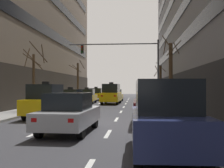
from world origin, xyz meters
The scene contains 33 objects.
ground_plane centered at (0.00, 0.00, 0.00)m, with size 120.00×120.00×0.00m, color #38383D.
sidewalk_right centered at (5.78, 0.00, 0.07)m, with size 2.52×80.00×0.14m, color gray.
lane_stripe_l1_s3 centered at (-1.51, -3.00, 0.00)m, with size 0.16×2.00×0.01m, color silver.
lane_stripe_l1_s4 centered at (-1.51, 2.00, 0.00)m, with size 0.16×2.00×0.01m, color silver.
lane_stripe_l1_s5 centered at (-1.51, 7.00, 0.00)m, with size 0.16×2.00×0.01m, color silver.
lane_stripe_l1_s6 centered at (-1.51, 12.00, 0.00)m, with size 0.16×2.00×0.01m, color silver.
lane_stripe_l1_s7 centered at (-1.51, 17.00, 0.00)m, with size 0.16×2.00×0.01m, color silver.
lane_stripe_l1_s8 centered at (-1.51, 22.00, 0.00)m, with size 0.16×2.00×0.01m, color silver.
lane_stripe_l1_s9 centered at (-1.51, 27.00, 0.00)m, with size 0.16×2.00×0.01m, color silver.
lane_stripe_l1_s10 centered at (-1.51, 32.00, 0.00)m, with size 0.16×2.00×0.01m, color silver.
lane_stripe_l2_s3 centered at (1.51, -3.00, 0.00)m, with size 0.16×2.00×0.01m, color silver.
lane_stripe_l2_s4 centered at (1.51, 2.00, 0.00)m, with size 0.16×2.00×0.01m, color silver.
lane_stripe_l2_s5 centered at (1.51, 7.00, 0.00)m, with size 0.16×2.00×0.01m, color silver.
lane_stripe_l2_s6 centered at (1.51, 12.00, 0.00)m, with size 0.16×2.00×0.01m, color silver.
lane_stripe_l2_s7 centered at (1.51, 17.00, 0.00)m, with size 0.16×2.00×0.01m, color silver.
lane_stripe_l2_s8 centered at (1.51, 22.00, 0.00)m, with size 0.16×2.00×0.01m, color silver.
lane_stripe_l2_s9 centered at (1.51, 27.00, 0.00)m, with size 0.16×2.00×0.01m, color silver.
lane_stripe_l2_s10 centered at (1.51, 32.00, 0.00)m, with size 0.16×2.00×0.01m, color silver.
taxi_driving_0 centered at (-3.00, 17.34, 0.83)m, with size 1.95×4.51×1.86m.
car_driving_1 centered at (-0.15, -2.82, 0.83)m, with size 2.04×4.55×1.68m.
taxi_driving_2 centered at (-3.08, 25.38, 0.86)m, with size 1.96×4.63×1.92m.
taxi_driving_3 centered at (-3.03, 9.54, 0.85)m, with size 2.12×4.65×1.90m.
taxi_driving_4 centered at (-0.09, 16.47, 1.12)m, with size 2.14×4.72×2.44m.
taxi_driving_5 centered at (-0.02, 22.12, 0.79)m, with size 1.91×4.32×1.78m.
taxi_driving_6 centered at (-2.95, 2.49, 1.04)m, with size 1.83×4.32×2.26m.
car_parked_0 centered at (3.47, -6.38, 1.06)m, with size 1.91×4.42×2.13m.
car_parked_1 centered at (3.47, 0.04, 1.05)m, with size 1.86×4.38×2.11m.
traffic_signal_0 centered at (2.13, 13.95, 4.76)m, with size 9.28×0.35×6.58m.
street_tree_0 centered at (5.51, 18.22, 2.37)m, with size 1.37×1.42×4.63m.
street_tree_1 centered at (-5.52, 24.14, 2.83)m, with size 2.09×1.63×5.52m.
street_tree_2 centered at (5.53, 8.81, 2.97)m, with size 1.66×1.67×6.04m.
street_tree_3 centered at (-5.48, 7.14, 2.74)m, with size 1.74×2.02×5.30m.
pedestrian_0 centered at (5.24, 12.36, 1.01)m, with size 0.45×0.36×1.52m.
Camera 1 is at (2.65, -14.30, 1.93)m, focal length 44.30 mm.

